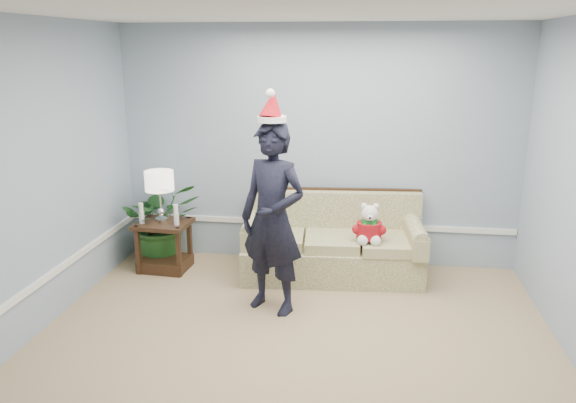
% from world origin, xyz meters
% --- Properties ---
extents(room_shell, '(4.54, 5.04, 2.74)m').
position_xyz_m(room_shell, '(0.00, 0.00, 1.35)').
color(room_shell, tan).
rests_on(room_shell, ground).
extents(wainscot_trim, '(4.49, 4.99, 0.06)m').
position_xyz_m(wainscot_trim, '(-1.18, 1.18, 0.45)').
color(wainscot_trim, white).
rests_on(wainscot_trim, room_shell).
extents(sofa, '(1.99, 0.98, 0.90)m').
position_xyz_m(sofa, '(0.22, 2.09, 0.32)').
color(sofa, '#4F5729').
rests_on(sofa, room_shell).
extents(side_table, '(0.61, 0.52, 0.56)m').
position_xyz_m(side_table, '(-1.66, 1.95, 0.22)').
color(side_table, '#331C12').
rests_on(side_table, room_shell).
extents(table_lamp, '(0.32, 0.32, 0.57)m').
position_xyz_m(table_lamp, '(-1.69, 2.00, 0.99)').
color(table_lamp, silver).
rests_on(table_lamp, side_table).
extents(candle_pair, '(0.46, 0.06, 0.23)m').
position_xyz_m(candle_pair, '(-1.67, 1.87, 0.67)').
color(candle_pair, silver).
rests_on(candle_pair, side_table).
extents(houseplant, '(1.12, 1.07, 0.97)m').
position_xyz_m(houseplant, '(-1.77, 2.19, 0.49)').
color(houseplant, '#215621').
rests_on(houseplant, room_shell).
extents(man, '(0.78, 0.66, 1.81)m').
position_xyz_m(man, '(-0.28, 1.15, 0.91)').
color(man, black).
rests_on(man, room_shell).
extents(santa_hat, '(0.32, 0.34, 0.30)m').
position_xyz_m(santa_hat, '(-0.28, 1.17, 1.93)').
color(santa_hat, white).
rests_on(santa_hat, man).
extents(teddy_bear, '(0.27, 0.30, 0.43)m').
position_xyz_m(teddy_bear, '(0.61, 1.87, 0.63)').
color(teddy_bear, white).
rests_on(teddy_bear, sofa).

